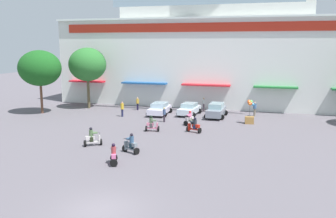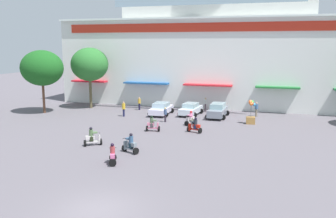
{
  "view_description": "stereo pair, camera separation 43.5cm",
  "coord_description": "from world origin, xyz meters",
  "views": [
    {
      "loc": [
        8.1,
        -15.72,
        8.23
      ],
      "look_at": [
        -0.39,
        13.47,
        2.83
      ],
      "focal_mm": 39.61,
      "sensor_mm": 36.0,
      "label": 1
    },
    {
      "loc": [
        8.52,
        -15.59,
        8.23
      ],
      "look_at": [
        -0.39,
        13.47,
        2.83
      ],
      "focal_mm": 39.61,
      "sensor_mm": 36.0,
      "label": 2
    }
  ],
  "objects": [
    {
      "name": "scooter_rider_3",
      "position": [
        -2.34,
        6.79,
        0.61
      ],
      "size": [
        1.02,
        1.44,
        1.51
      ],
      "color": "black",
      "rests_on": "ground"
    },
    {
      "name": "parked_car_1",
      "position": [
        -1.35,
        25.59,
        0.72
      ],
      "size": [
        2.5,
        4.21,
        1.42
      ],
      "color": "silver",
      "rests_on": "ground"
    },
    {
      "name": "parked_car_0",
      "position": [
        -4.72,
        24.82,
        0.72
      ],
      "size": [
        2.55,
        4.4,
        1.41
      ],
      "color": "silver",
      "rests_on": "ground"
    },
    {
      "name": "scooter_rider_4",
      "position": [
        1.02,
        17.38,
        0.59
      ],
      "size": [
        1.49,
        0.95,
        1.45
      ],
      "color": "black",
      "rests_on": "ground"
    },
    {
      "name": "plaza_tree_0",
      "position": [
        -18.42,
        21.77,
        5.36
      ],
      "size": [
        5.13,
        4.56,
        7.46
      ],
      "color": "brown",
      "rests_on": "ground"
    },
    {
      "name": "colonial_building",
      "position": [
        -0.0,
        35.32,
        8.68
      ],
      "size": [
        41.75,
        14.69,
        20.3
      ],
      "color": "white",
      "rests_on": "ground"
    },
    {
      "name": "balloon_vendor_cart",
      "position": [
        5.72,
        22.72,
        1.12
      ],
      "size": [
        0.97,
        0.71,
        2.5
      ],
      "color": "#A3773D",
      "rests_on": "ground"
    },
    {
      "name": "pedestrian_1",
      "position": [
        -0.21,
        28.57,
        0.98
      ],
      "size": [
        0.34,
        0.34,
        1.68
      ],
      "color": "#4B3D47",
      "rests_on": "ground"
    },
    {
      "name": "parked_car_2",
      "position": [
        1.88,
        25.16,
        0.8
      ],
      "size": [
        2.3,
        4.4,
        1.61
      ],
      "color": "gray",
      "rests_on": "ground"
    },
    {
      "name": "ground_plane",
      "position": [
        0.0,
        13.0,
        0.0
      ],
      "size": [
        128.0,
        128.0,
        0.0
      ],
      "primitive_type": "plane",
      "color": "#5E585F"
    },
    {
      "name": "pedestrian_0",
      "position": [
        -3.01,
        21.05,
        0.91
      ],
      "size": [
        0.4,
        0.4,
        1.58
      ],
      "color": "#2A212C",
      "rests_on": "ground"
    },
    {
      "name": "pedestrian_4",
      "position": [
        -8.46,
        22.57,
        0.96
      ],
      "size": [
        0.52,
        0.52,
        1.7
      ],
      "color": "#1D2042",
      "rests_on": "ground"
    },
    {
      "name": "scooter_rider_9",
      "position": [
        -0.12,
        20.42,
        0.61
      ],
      "size": [
        1.0,
        1.43,
        1.47
      ],
      "color": "black",
      "rests_on": "ground"
    },
    {
      "name": "plaza_tree_2",
      "position": [
        -14.77,
        26.52,
        5.58
      ],
      "size": [
        4.74,
        4.59,
        7.71
      ],
      "color": "brown",
      "rests_on": "ground"
    },
    {
      "name": "scooter_rider_2",
      "position": [
        -2.19,
        9.57,
        0.64
      ],
      "size": [
        1.51,
        1.07,
        1.56
      ],
      "color": "black",
      "rests_on": "ground"
    },
    {
      "name": "scooter_rider_6",
      "position": [
        -2.89,
        16.69,
        0.63
      ],
      "size": [
        1.37,
        0.77,
        1.53
      ],
      "color": "black",
      "rests_on": "ground"
    },
    {
      "name": "pedestrian_3",
      "position": [
        -8.28,
        26.99,
        0.9
      ],
      "size": [
        0.51,
        0.51,
        1.59
      ],
      "color": "black",
      "rests_on": "ground"
    },
    {
      "name": "pedestrian_2",
      "position": [
        6.0,
        26.92,
        0.94
      ],
      "size": [
        0.55,
        0.55,
        1.66
      ],
      "color": "gray",
      "rests_on": "ground"
    },
    {
      "name": "scooter_rider_0",
      "position": [
        -5.93,
        10.56,
        0.64
      ],
      "size": [
        1.44,
        1.3,
        1.56
      ],
      "color": "black",
      "rests_on": "ground"
    }
  ]
}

